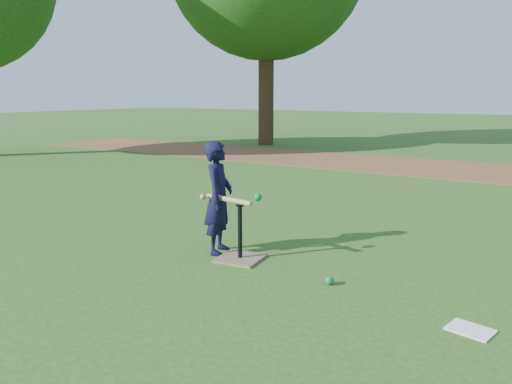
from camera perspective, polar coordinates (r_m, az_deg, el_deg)
The scene contains 7 objects.
ground at distance 5.14m, azimuth -0.25°, elevation -7.66°, with size 80.00×80.00×0.00m, color #285116.
dirt_strip at distance 11.99m, azimuth 19.65°, elevation 2.62°, with size 24.00×3.00×0.01m, color brown.
child at distance 5.22m, azimuth -4.29°, elevation -0.66°, with size 0.43×0.28×1.18m, color black.
wiffle_ball_ground at distance 4.51m, azimuth 8.38°, elevation -9.97°, with size 0.08×0.08×0.08m, color #0B8137.
clipboard at distance 3.99m, azimuth 23.30°, elevation -14.26°, with size 0.30×0.23×0.01m, color white.
batting_tee at distance 5.10m, azimuth -1.83°, elevation -6.52°, with size 0.48×0.48×0.61m.
swing_action at distance 5.02m, azimuth -2.76°, elevation -0.78°, with size 0.65×0.22×0.11m.
Camera 1 is at (2.64, -4.08, 1.66)m, focal length 35.00 mm.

